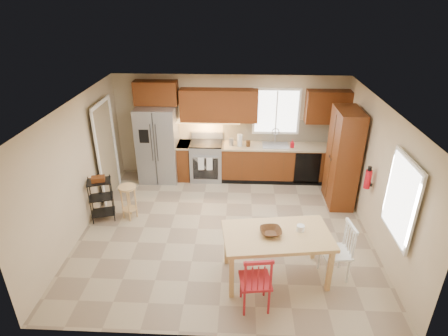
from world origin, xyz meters
name	(u,v)px	position (x,y,z in m)	size (l,w,h in m)	color
floor	(225,229)	(0.00, 0.00, 0.00)	(5.50, 5.50, 0.00)	tan
ceiling	(225,106)	(0.00, 0.00, 2.50)	(5.50, 5.00, 0.02)	silver
wall_back	(230,126)	(0.00, 2.50, 1.25)	(5.50, 0.02, 2.50)	#CCB793
wall_front	(216,264)	(0.00, -2.50, 1.25)	(5.50, 0.02, 2.50)	#CCB793
wall_left	(77,170)	(-2.75, 0.00, 1.25)	(0.02, 5.00, 2.50)	#CCB793
wall_right	(379,176)	(2.75, 0.00, 1.25)	(0.02, 5.00, 2.50)	#CCB793
refrigerator	(158,144)	(-1.70, 2.12, 0.91)	(0.92, 0.75, 1.82)	gray
range_stove	(207,161)	(-0.55, 2.19, 0.46)	(0.76, 0.63, 0.92)	gray
base_cabinet_narrow	(184,161)	(-1.10, 2.20, 0.45)	(0.30, 0.60, 0.90)	#582610
base_cabinet_run	(282,163)	(1.29, 2.20, 0.45)	(2.92, 0.60, 0.90)	#582610
dishwasher	(307,168)	(1.85, 1.91, 0.45)	(0.60, 0.02, 0.78)	black
backsplash	(283,130)	(1.29, 2.48, 1.18)	(2.92, 0.03, 0.55)	beige
upper_over_fridge	(156,93)	(-1.70, 2.33, 2.10)	(1.00, 0.35, 0.55)	#632A10
upper_left_block	(219,105)	(-0.25, 2.33, 1.83)	(1.80, 0.35, 0.75)	#632A10
upper_right_block	(328,107)	(2.25, 2.33, 1.83)	(1.00, 0.35, 0.75)	#632A10
window_back	(276,111)	(1.10, 2.48, 1.65)	(1.12, 0.04, 1.12)	white
sink	(275,147)	(1.10, 2.20, 0.86)	(0.62, 0.46, 0.16)	gray
undercab_glow	(206,122)	(-0.55, 2.30, 1.43)	(1.60, 0.30, 0.01)	#FFBF66
soap_bottle	(292,144)	(1.48, 2.10, 1.00)	(0.09, 0.09, 0.19)	#B10C18
paper_towel	(240,140)	(0.25, 2.15, 1.04)	(0.12, 0.12, 0.28)	white
canister_steel	(231,142)	(0.05, 2.15, 0.99)	(0.11, 0.11, 0.18)	gray
canister_wood	(248,143)	(0.45, 2.12, 0.97)	(0.10, 0.10, 0.14)	#502E15
pantry	(343,158)	(2.43, 1.20, 1.05)	(0.50, 0.95, 2.10)	#582610
fire_extinguisher	(368,179)	(2.63, 0.15, 1.10)	(0.12, 0.12, 0.36)	#B10C18
window_right	(401,199)	(2.68, -1.15, 1.45)	(0.04, 1.02, 1.32)	white
doorway	(106,152)	(-2.67, 1.30, 1.05)	(0.04, 0.95, 2.10)	#8C7A59
dining_table	(276,256)	(0.87, -1.26, 0.41)	(1.68, 0.94, 0.82)	tan
chair_red	(255,280)	(0.52, -1.91, 0.49)	(0.46, 0.46, 0.98)	#AA1A22
chair_white	(336,251)	(1.82, -1.21, 0.49)	(0.46, 0.46, 0.98)	white
table_bowl	(271,234)	(0.76, -1.26, 0.83)	(0.34, 0.34, 0.08)	#502E15
table_jar	(300,229)	(1.24, -1.16, 0.86)	(0.13, 0.13, 0.15)	white
bar_stool	(129,202)	(-1.97, 0.34, 0.36)	(0.35, 0.35, 0.73)	tan
utility_cart	(101,199)	(-2.50, 0.28, 0.46)	(0.46, 0.35, 0.91)	black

